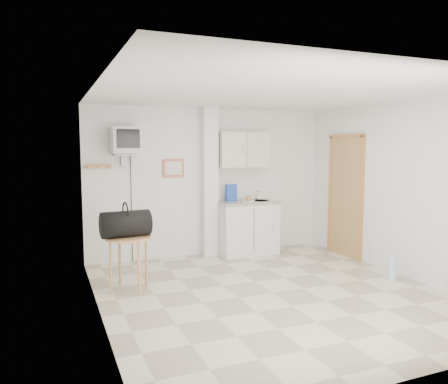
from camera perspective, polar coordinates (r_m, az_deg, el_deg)
name	(u,v)px	position (r m, az deg, el deg)	size (l,w,h in m)	color
ground	(272,293)	(5.72, 6.27, -12.97)	(4.50, 4.50, 0.00)	beige
room_envelope	(287,171)	(5.62, 8.17, 2.68)	(4.24, 4.54, 2.55)	white
kitchenette	(246,208)	(7.53, 2.89, -2.06)	(1.03, 0.58, 2.10)	silver
crt_television	(126,141)	(6.87, -12.69, 6.50)	(0.44, 0.45, 2.15)	slate
round_table	(129,244)	(5.80, -12.36, -6.69)	(0.59, 0.59, 0.70)	#B07345
duffel_bag	(126,224)	(5.72, -12.73, -4.05)	(0.64, 0.40, 0.45)	black
water_bottle	(392,269)	(6.55, 21.12, -9.41)	(0.12, 0.12, 0.36)	silver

